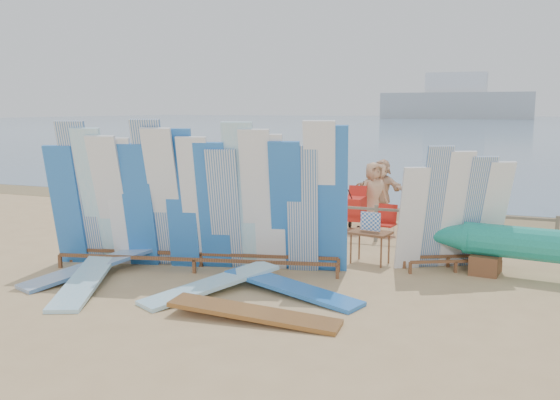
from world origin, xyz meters
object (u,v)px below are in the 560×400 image
at_px(main_surfboard_rack, 197,203).
at_px(beachgoer_4, 332,192).
at_px(flat_board_b, 212,292).
at_px(beachgoer_8, 475,206).
at_px(beachgoer_0, 111,190).
at_px(side_surfboard_rack, 454,214).
at_px(beachgoer_11, 247,178).
at_px(beachgoer_3, 284,188).
at_px(flat_board_c, 254,320).
at_px(beachgoer_2, 250,191).
at_px(beachgoer_extra_1, 104,180).
at_px(vendor_table, 370,246).
at_px(stroller, 354,213).
at_px(flat_board_a, 85,289).
at_px(flat_board_e, 90,276).
at_px(beachgoer_6, 373,194).
at_px(beach_chair_right, 385,227).
at_px(beachgoer_1, 235,183).
at_px(beach_chair_left, 293,221).
at_px(flat_board_d, 291,294).
at_px(beachgoer_5, 382,189).

distance_m(main_surfboard_rack, beachgoer_4, 5.88).
distance_m(flat_board_b, beachgoer_8, 7.03).
bearing_deg(main_surfboard_rack, beachgoer_0, 127.12).
relative_size(side_surfboard_rack, beachgoer_11, 1.41).
height_order(beachgoer_3, beachgoer_0, same).
xyz_separation_m(flat_board_c, beachgoer_2, (-3.25, 7.10, 0.93)).
relative_size(side_surfboard_rack, beachgoer_extra_1, 1.53).
distance_m(vendor_table, beachgoer_8, 3.35).
height_order(flat_board_b, beachgoer_2, beachgoer_2).
relative_size(stroller, beachgoer_3, 0.75).
height_order(flat_board_a, flat_board_e, flat_board_e).
bearing_deg(beachgoer_6, main_surfboard_rack, -156.38).
bearing_deg(main_surfboard_rack, stroller, 55.24).
relative_size(beach_chair_right, beachgoer_1, 0.46).
relative_size(side_surfboard_rack, beachgoer_8, 1.38).
distance_m(beachgoer_6, beachgoer_extra_1, 9.24).
relative_size(flat_board_a, stroller, 2.33).
distance_m(beach_chair_left, beachgoer_0, 5.93).
xyz_separation_m(flat_board_a, beachgoer_6, (3.53, 7.75, 0.88)).
xyz_separation_m(flat_board_a, beachgoer_0, (-4.21, 6.37, 0.78)).
relative_size(vendor_table, beachgoer_1, 0.63).
distance_m(vendor_table, beachgoer_extra_1, 10.99).
height_order(flat_board_b, beachgoer_11, beachgoer_11).
distance_m(flat_board_c, flat_board_d, 1.42).
distance_m(beachgoer_3, beachgoer_1, 1.70).
distance_m(main_surfboard_rack, beachgoer_6, 6.33).
distance_m(beachgoer_3, beachgoer_0, 5.24).
distance_m(beachgoer_extra_1, beachgoer_1, 4.61).
xyz_separation_m(flat_board_e, flat_board_b, (2.69, -0.05, 0.00)).
relative_size(beach_chair_left, beachgoer_11, 0.45).
height_order(flat_board_d, beach_chair_left, beach_chair_left).
bearing_deg(flat_board_a, flat_board_d, -7.26).
height_order(stroller, beachgoer_5, beachgoer_5).
bearing_deg(beach_chair_left, beachgoer_extra_1, 154.81).
bearing_deg(vendor_table, flat_board_d, -96.95).
relative_size(side_surfboard_rack, flat_board_b, 0.93).
bearing_deg(flat_board_e, beachgoer_1, 115.77).
height_order(beachgoer_6, beachgoer_3, beachgoer_6).
relative_size(flat_board_c, beachgoer_8, 1.48).
height_order(vendor_table, beach_chair_left, vendor_table).
bearing_deg(side_surfboard_rack, vendor_table, 156.94).
xyz_separation_m(flat_board_b, beachgoer_2, (-2.00, 6.10, 0.93)).
distance_m(beachgoer_8, beachgoer_4, 4.12).
relative_size(vendor_table, flat_board_b, 0.40).
xyz_separation_m(beachgoer_6, beachgoer_extra_1, (-9.23, 0.20, -0.05)).
bearing_deg(beachgoer_6, vendor_table, -123.80).
xyz_separation_m(flat_board_a, beachgoer_2, (0.24, 6.74, 0.93)).
height_order(flat_board_b, beachgoer_0, beachgoer_0).
distance_m(stroller, beachgoer_4, 1.22).
relative_size(flat_board_d, beachgoer_1, 1.57).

